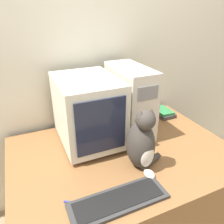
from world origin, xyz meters
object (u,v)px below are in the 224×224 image
object	(u,v)px
book_stack	(163,113)
pen	(79,203)
crt_monitor	(88,111)
keyboard	(119,201)
computer_tower	(130,100)
cat	(142,143)

from	to	relation	value
book_stack	pen	bearing A→B (deg)	-146.33
crt_monitor	book_stack	xyz separation A→B (m)	(0.70, 0.12, -0.20)
keyboard	computer_tower	bearing A→B (deg)	58.13
computer_tower	book_stack	world-z (taller)	computer_tower
computer_tower	cat	size ratio (longest dim) A/B	1.29
cat	pen	world-z (taller)	cat
cat	crt_monitor	bearing A→B (deg)	114.88
crt_monitor	cat	distance (m)	0.42
book_stack	computer_tower	bearing A→B (deg)	-165.70
computer_tower	cat	xyz separation A→B (m)	(-0.13, -0.39, -0.08)
crt_monitor	cat	size ratio (longest dim) A/B	1.31
cat	book_stack	bearing A→B (deg)	42.51
cat	book_stack	distance (m)	0.72
cat	computer_tower	bearing A→B (deg)	70.20
computer_tower	pen	size ratio (longest dim) A/B	3.60
book_stack	pen	world-z (taller)	book_stack
computer_tower	pen	world-z (taller)	computer_tower
crt_monitor	computer_tower	distance (m)	0.32
computer_tower	cat	bearing A→B (deg)	-108.60
crt_monitor	keyboard	size ratio (longest dim) A/B	1.03
computer_tower	book_stack	bearing A→B (deg)	14.30
pen	book_stack	bearing A→B (deg)	33.67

